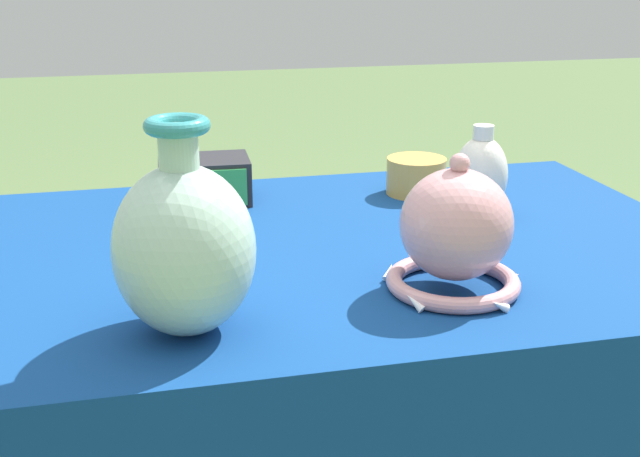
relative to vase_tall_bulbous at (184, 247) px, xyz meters
name	(u,v)px	position (x,y,z in m)	size (l,w,h in m)	color
display_table	(347,290)	(0.26, 0.24, -0.18)	(1.15, 0.78, 0.71)	olive
vase_tall_bulbous	(184,247)	(0.00, 0.00, 0.00)	(0.17, 0.17, 0.26)	#A8CCB7
vase_dome_bell	(456,235)	(0.35, 0.04, -0.03)	(0.18, 0.19, 0.19)	#D19399
mosaic_tile_box	(205,180)	(0.07, 0.52, -0.07)	(0.16, 0.13, 0.08)	#232328
jar_round_ivory	(481,175)	(0.52, 0.34, -0.04)	(0.09, 0.09, 0.15)	white
pot_squat_ochre	(416,176)	(0.46, 0.48, -0.07)	(0.11, 0.11, 0.07)	gold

